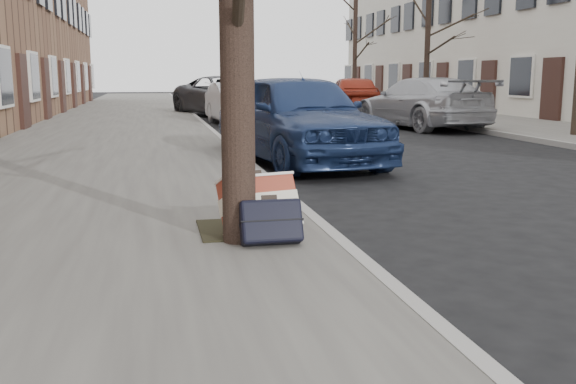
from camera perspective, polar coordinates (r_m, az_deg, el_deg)
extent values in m
plane|color=black|center=(5.53, 19.28, -6.20)|extent=(120.00, 120.00, 0.00)
cube|color=slate|center=(19.58, -14.65, 5.68)|extent=(5.00, 70.00, 0.12)
cube|color=gray|center=(22.26, 16.59, 6.10)|extent=(4.00, 70.00, 0.12)
cube|color=black|center=(5.93, -3.79, -3.25)|extent=(0.85, 0.85, 0.02)
cube|color=maroon|center=(5.75, -2.59, -1.05)|extent=(0.76, 0.55, 0.53)
cube|color=black|center=(5.34, -1.53, -2.61)|extent=(0.52, 0.31, 0.41)
imported|color=navy|center=(11.23, 0.87, 6.64)|extent=(2.62, 4.95, 1.60)
imported|color=#B8BBC0|center=(20.34, -4.50, 7.82)|extent=(1.76, 4.10, 1.31)
imported|color=#393A3E|center=(24.77, -5.50, 8.48)|extent=(4.17, 6.01, 1.53)
imported|color=#ABADB3|center=(19.28, 11.68, 7.75)|extent=(2.88, 5.36, 1.48)
imported|color=#9C2A17|center=(25.68, 5.76, 8.57)|extent=(2.61, 4.81, 1.55)
cylinder|color=black|center=(24.64, 12.28, 12.49)|extent=(0.20, 0.20, 4.89)
cylinder|color=black|center=(32.69, 5.97, 12.27)|extent=(0.22, 0.22, 5.13)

